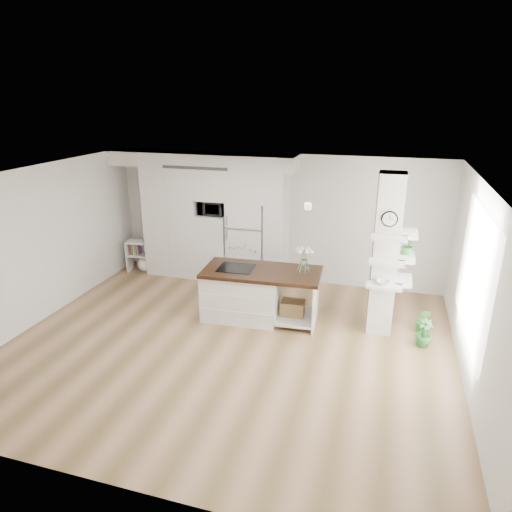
{
  "coord_description": "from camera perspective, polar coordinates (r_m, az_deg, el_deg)",
  "views": [
    {
      "loc": [
        2.26,
        -6.08,
        3.83
      ],
      "look_at": [
        0.19,
        0.9,
        1.23
      ],
      "focal_mm": 32.0,
      "sensor_mm": 36.0,
      "label": 1
    }
  ],
  "objects": [
    {
      "name": "floor_plant_a",
      "position": [
        8.25,
        20.09,
        -7.59
      ],
      "size": [
        0.27,
        0.22,
        0.45
      ],
      "primitive_type": "imported",
      "rotation": [
        0.0,
        0.0,
        -0.1
      ],
      "color": "#327D36",
      "rests_on": "floor"
    },
    {
      "name": "bookshelf",
      "position": [
        10.65,
        -14.0,
        -0.26
      ],
      "size": [
        0.64,
        0.42,
        0.72
      ],
      "rotation": [
        0.0,
        0.0,
        0.13
      ],
      "color": "white",
      "rests_on": "floor"
    },
    {
      "name": "window",
      "position": [
        6.9,
        25.65,
        -2.13
      ],
      "size": [
        0.0,
        2.4,
        2.4
      ],
      "primitive_type": "plane",
      "rotation": [
        1.57,
        0.0,
        -1.57
      ],
      "color": "white",
      "rests_on": "room"
    },
    {
      "name": "kitchen_island",
      "position": [
        8.18,
        -0.91,
        -4.54
      ],
      "size": [
        2.11,
        1.1,
        1.49
      ],
      "rotation": [
        0.0,
        0.0,
        0.06
      ],
      "color": "white",
      "rests_on": "floor"
    },
    {
      "name": "pendant_light",
      "position": [
        6.48,
        11.0,
        3.98
      ],
      "size": [
        0.12,
        0.12,
        0.1
      ],
      "primitive_type": "cylinder",
      "color": "white",
      "rests_on": "room"
    },
    {
      "name": "room",
      "position": [
        6.78,
        -3.71,
        2.66
      ],
      "size": [
        7.04,
        6.04,
        2.72
      ],
      "color": "white",
      "rests_on": "ground"
    },
    {
      "name": "cabinet_wall",
      "position": [
        9.78,
        -6.3,
        5.77
      ],
      "size": [
        4.0,
        0.71,
        2.7
      ],
      "color": "white",
      "rests_on": "floor"
    },
    {
      "name": "floor",
      "position": [
        7.53,
        -3.4,
        -10.97
      ],
      "size": [
        7.0,
        6.0,
        0.01
      ],
      "primitive_type": "cube",
      "color": "tan",
      "rests_on": "ground"
    },
    {
      "name": "microwave",
      "position": [
        9.66,
        -5.46,
        6.02
      ],
      "size": [
        0.54,
        0.37,
        0.3
      ],
      "primitive_type": "imported",
      "color": "#2D2D2D",
      "rests_on": "cabinet_wall"
    },
    {
      "name": "column",
      "position": [
        7.62,
        16.49,
        -0.18
      ],
      "size": [
        0.69,
        0.9,
        2.7
      ],
      "color": "silver",
      "rests_on": "floor"
    },
    {
      "name": "decor_bowl",
      "position": [
        7.53,
        15.61,
        -3.2
      ],
      "size": [
        0.22,
        0.22,
        0.05
      ],
      "primitive_type": "imported",
      "color": "white",
      "rests_on": "column"
    },
    {
      "name": "shelf_plant",
      "position": [
        7.74,
        18.49,
        1.26
      ],
      "size": [
        0.27,
        0.23,
        0.3
      ],
      "primitive_type": "imported",
      "color": "#327D36",
      "rests_on": "column"
    },
    {
      "name": "floor_plant_b",
      "position": [
        7.84,
        20.25,
        -9.0
      ],
      "size": [
        0.34,
        0.34,
        0.47
      ],
      "primitive_type": "imported",
      "rotation": [
        0.0,
        0.0,
        0.41
      ],
      "color": "#327D36",
      "rests_on": "floor"
    },
    {
      "name": "refrigerator",
      "position": [
        9.65,
        -1.06,
        1.81
      ],
      "size": [
        0.78,
        0.69,
        1.75
      ],
      "color": "white",
      "rests_on": "floor"
    }
  ]
}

